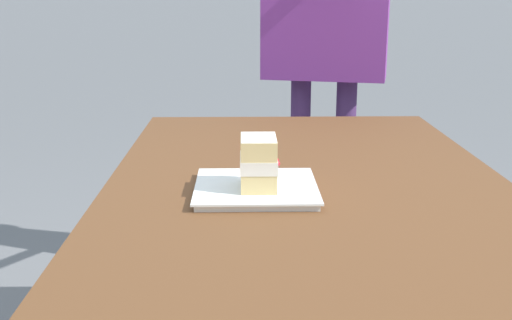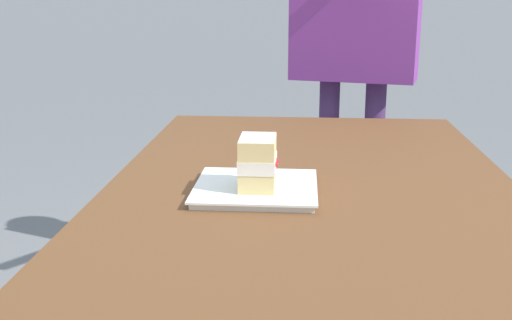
% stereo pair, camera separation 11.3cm
% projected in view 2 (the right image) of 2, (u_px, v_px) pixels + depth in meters
% --- Properties ---
extents(patio_table, '(1.33, 0.84, 0.71)m').
position_uv_depth(patio_table, '(311.00, 222.00, 1.38)').
color(patio_table, brown).
rests_on(patio_table, ground).
extents(dessert_plate, '(0.24, 0.24, 0.02)m').
position_uv_depth(dessert_plate, '(256.00, 189.00, 1.25)').
color(dessert_plate, white).
rests_on(dessert_plate, patio_table).
extents(cake_slice, '(0.10, 0.08, 0.10)m').
position_uv_depth(cake_slice, '(258.00, 163.00, 1.22)').
color(cake_slice, '#E0C17A').
rests_on(cake_slice, dessert_plate).
extents(dessert_fork, '(0.17, 0.03, 0.01)m').
position_uv_depth(dessert_fork, '(261.00, 161.00, 1.47)').
color(dessert_fork, silver).
rests_on(dessert_fork, patio_table).
extents(diner_person, '(0.59, 0.46, 1.57)m').
position_uv_depth(diner_person, '(356.00, 5.00, 2.17)').
color(diner_person, '#452855').
rests_on(diner_person, ground).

